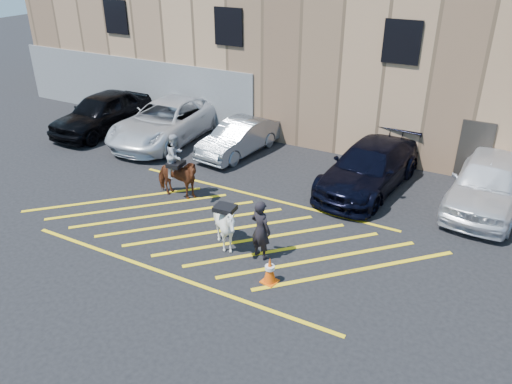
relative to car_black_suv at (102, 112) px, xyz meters
The scene contains 12 objects.
ground 10.34m from the car_black_suv, 26.36° to the right, with size 90.00×90.00×0.00m, color black.
car_black_suv is the anchor object (origin of this frame).
car_white_pickup 3.24m from the car_black_suv, ahead, with size 2.78×6.03×1.67m, color silver.
car_silver_sedan 6.71m from the car_black_suv, ahead, with size 1.42×4.07×1.34m, color gray.
car_blue_suv 12.19m from the car_black_suv, ahead, with size 2.18×5.36×1.56m, color black.
car_white_suv 15.94m from the car_black_suv, ahead, with size 2.06×5.12×1.74m, color white.
handler 12.21m from the car_black_suv, 26.81° to the right, with size 0.63×0.41×1.71m, color black.
warehouse 12.16m from the car_black_suv, 38.80° to the left, with size 32.42×10.20×7.30m.
hatching_zone 10.48m from the car_black_suv, 27.83° to the right, with size 12.60×5.12×0.01m.
mounted_bay 7.74m from the car_black_suv, 28.54° to the right, with size 1.75×0.91×2.24m.
saddled_white 11.34m from the car_black_suv, 29.65° to the right, with size 1.27×1.40×1.45m.
traffic_cone 13.29m from the car_black_suv, 28.82° to the right, with size 0.44×0.44×0.73m.
Camera 1 is at (6.96, -11.02, 7.81)m, focal length 35.00 mm.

